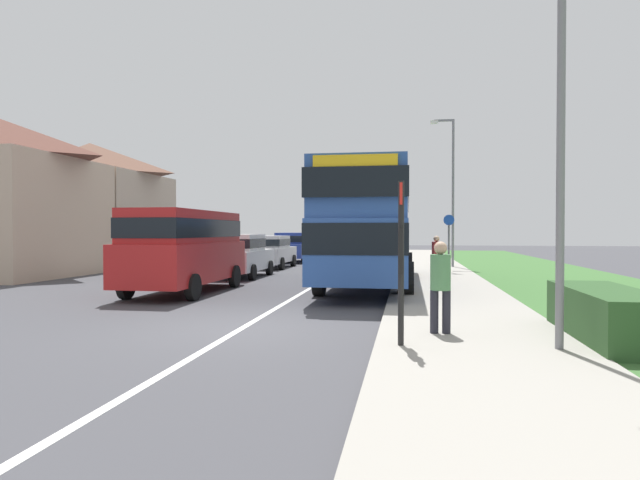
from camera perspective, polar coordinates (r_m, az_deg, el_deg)
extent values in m
plane|color=#424247|center=(10.54, -8.11, -9.14)|extent=(120.00, 120.00, 0.00)
cube|color=silver|center=(18.26, -0.56, -4.82)|extent=(0.14, 60.00, 0.01)
cube|color=#9E998E|center=(16.04, 13.20, -5.45)|extent=(3.20, 68.00, 0.12)
cube|color=#3D6B33|center=(16.89, 27.98, -5.29)|extent=(6.00, 68.00, 0.08)
cube|color=#2D5128|center=(9.97, 28.10, -7.20)|extent=(1.10, 3.23, 0.90)
cube|color=#284C93|center=(18.19, 5.37, -0.68)|extent=(2.50, 11.04, 1.65)
cube|color=#284C93|center=(18.22, 5.38, 4.36)|extent=(2.45, 10.82, 1.55)
cube|color=black|center=(18.19, 5.37, 0.36)|extent=(2.53, 11.09, 0.76)
cube|color=black|center=(18.22, 5.38, 4.60)|extent=(2.53, 11.09, 0.72)
cube|color=gold|center=(12.84, 3.70, 8.01)|extent=(2.00, 0.08, 0.44)
cylinder|color=black|center=(21.75, 2.69, -2.58)|extent=(0.30, 1.00, 1.00)
cylinder|color=black|center=(21.61, 9.30, -2.62)|extent=(0.30, 1.00, 1.00)
cylinder|color=black|center=(15.37, -0.08, -4.06)|extent=(0.30, 1.00, 1.00)
cylinder|color=black|center=(15.17, 9.31, -4.14)|extent=(0.30, 1.00, 1.00)
cube|color=#B21E1E|center=(16.59, -14.01, -2.22)|extent=(1.95, 5.57, 1.14)
cube|color=#B21E1E|center=(16.57, -14.03, 1.36)|extent=(1.72, 5.12, 0.93)
cube|color=black|center=(16.57, -14.03, 1.20)|extent=(1.76, 5.17, 0.52)
cylinder|color=black|center=(18.59, -14.61, -3.65)|extent=(0.20, 0.72, 0.72)
cylinder|color=black|center=(17.91, -8.99, -3.81)|extent=(0.20, 0.72, 0.72)
cylinder|color=black|center=(15.51, -19.79, -4.59)|extent=(0.20, 0.72, 0.72)
cylinder|color=black|center=(14.68, -13.24, -4.87)|extent=(0.20, 0.72, 0.72)
cube|color=silver|center=(21.76, -8.32, -2.09)|extent=(1.70, 4.08, 0.78)
cube|color=silver|center=(21.54, -8.49, -0.25)|extent=(1.50, 2.24, 0.63)
cube|color=black|center=(21.55, -8.49, -0.33)|extent=(1.53, 2.27, 0.36)
cylinder|color=black|center=(23.25, -9.33, -2.86)|extent=(0.20, 0.60, 0.60)
cylinder|color=black|center=(22.77, -5.35, -2.93)|extent=(0.20, 0.60, 0.60)
cylinder|color=black|center=(20.87, -11.56, -3.30)|extent=(0.20, 0.60, 0.60)
cylinder|color=black|center=(20.34, -7.16, -3.40)|extent=(0.20, 0.60, 0.60)
cube|color=#B7B7BC|center=(27.08, -5.23, -1.55)|extent=(1.76, 4.26, 0.72)
cube|color=#B7B7BC|center=(26.85, -5.34, -0.18)|extent=(1.55, 2.35, 0.59)
cube|color=black|center=(26.85, -5.34, -0.25)|extent=(1.59, 2.37, 0.33)
cylinder|color=black|center=(28.59, -6.24, -2.14)|extent=(0.20, 0.60, 0.60)
cylinder|color=black|center=(28.18, -2.85, -2.18)|extent=(0.20, 0.60, 0.60)
cylinder|color=black|center=(26.06, -7.80, -2.44)|extent=(0.20, 0.60, 0.60)
cylinder|color=black|center=(25.60, -4.09, -2.50)|extent=(0.20, 0.60, 0.60)
cube|color=navy|center=(32.06, -2.84, -1.09)|extent=(1.83, 4.30, 0.79)
cube|color=navy|center=(31.83, -2.92, 0.19)|extent=(1.61, 2.36, 0.65)
cube|color=black|center=(31.84, -2.92, 0.13)|extent=(1.64, 2.39, 0.36)
cylinder|color=black|center=(33.57, -3.85, -1.67)|extent=(0.20, 0.60, 0.60)
cylinder|color=black|center=(33.21, -0.84, -1.70)|extent=(0.20, 0.60, 0.60)
cylinder|color=black|center=(30.99, -4.97, -1.89)|extent=(0.20, 0.60, 0.60)
cylinder|color=black|center=(30.60, -1.72, -1.93)|extent=(0.20, 0.60, 0.60)
cylinder|color=#23232D|center=(9.41, 11.96, -7.75)|extent=(0.14, 0.14, 0.85)
cylinder|color=#23232D|center=(9.42, 13.19, -7.74)|extent=(0.14, 0.14, 0.85)
cylinder|color=#518C56|center=(9.34, 12.59, -3.34)|extent=(0.34, 0.34, 0.60)
sphere|color=tan|center=(9.31, 12.60, -0.83)|extent=(0.22, 0.22, 0.22)
cylinder|color=#23232D|center=(20.26, 11.89, -3.08)|extent=(0.14, 0.14, 0.85)
cylinder|color=#23232D|center=(20.27, 12.46, -3.08)|extent=(0.14, 0.14, 0.85)
cylinder|color=#BF3333|center=(20.23, 12.18, -1.03)|extent=(0.34, 0.34, 0.60)
sphere|color=tan|center=(20.22, 12.19, 0.13)|extent=(0.22, 0.22, 0.22)
cylinder|color=black|center=(8.24, 8.54, -2.85)|extent=(0.09, 0.09, 2.60)
cube|color=red|center=(8.24, 8.56, 4.80)|extent=(0.04, 0.44, 0.32)
cube|color=black|center=(8.25, 8.55, -1.11)|extent=(0.06, 0.52, 0.68)
cylinder|color=slate|center=(23.09, 13.43, -1.03)|extent=(0.08, 0.08, 2.10)
cylinder|color=blue|center=(23.08, 13.44, 2.07)|extent=(0.44, 0.03, 0.44)
cylinder|color=slate|center=(8.87, 24.09, 14.33)|extent=(0.12, 0.12, 7.82)
cylinder|color=slate|center=(26.89, 13.85, 4.71)|extent=(0.12, 0.12, 7.22)
cube|color=slate|center=(27.33, 12.92, 12.19)|extent=(0.90, 0.10, 0.10)
cube|color=silver|center=(27.29, 11.96, 12.06)|extent=(0.36, 0.20, 0.14)
cube|color=tan|center=(30.98, -23.07, 1.92)|extent=(6.72, 6.46, 4.80)
pyramid|color=brown|center=(31.21, -23.11, 7.87)|extent=(6.72, 6.46, 1.67)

